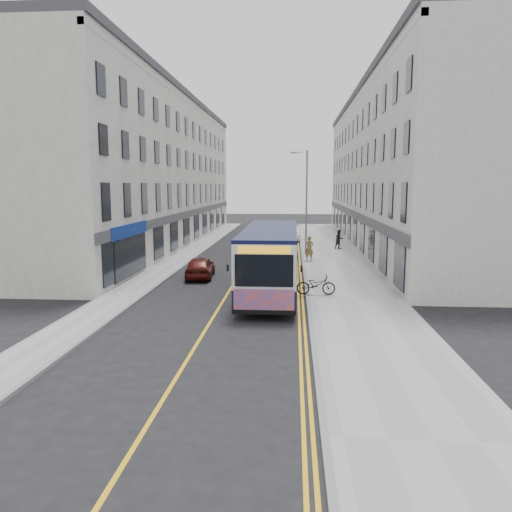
% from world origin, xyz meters
% --- Properties ---
extents(ground, '(140.00, 140.00, 0.00)m').
position_xyz_m(ground, '(0.00, 0.00, 0.00)').
color(ground, black).
rests_on(ground, ground).
extents(pavement_east, '(4.50, 64.00, 0.12)m').
position_xyz_m(pavement_east, '(6.25, 12.00, 0.06)').
color(pavement_east, gray).
rests_on(pavement_east, ground).
extents(pavement_west, '(2.00, 64.00, 0.12)m').
position_xyz_m(pavement_west, '(-5.00, 12.00, 0.06)').
color(pavement_west, gray).
rests_on(pavement_west, ground).
extents(kerb_east, '(0.18, 64.00, 0.13)m').
position_xyz_m(kerb_east, '(4.00, 12.00, 0.07)').
color(kerb_east, slate).
rests_on(kerb_east, ground).
extents(kerb_west, '(0.18, 64.00, 0.13)m').
position_xyz_m(kerb_west, '(-4.00, 12.00, 0.07)').
color(kerb_west, slate).
rests_on(kerb_west, ground).
extents(road_centre_line, '(0.12, 64.00, 0.01)m').
position_xyz_m(road_centre_line, '(0.00, 12.00, 0.00)').
color(road_centre_line, gold).
rests_on(road_centre_line, ground).
extents(road_dbl_yellow_inner, '(0.10, 64.00, 0.01)m').
position_xyz_m(road_dbl_yellow_inner, '(3.55, 12.00, 0.00)').
color(road_dbl_yellow_inner, gold).
rests_on(road_dbl_yellow_inner, ground).
extents(road_dbl_yellow_outer, '(0.10, 64.00, 0.01)m').
position_xyz_m(road_dbl_yellow_outer, '(3.75, 12.00, 0.00)').
color(road_dbl_yellow_outer, gold).
rests_on(road_dbl_yellow_outer, ground).
extents(terrace_east, '(6.00, 46.00, 13.00)m').
position_xyz_m(terrace_east, '(11.50, 21.00, 6.50)').
color(terrace_east, white).
rests_on(terrace_east, ground).
extents(terrace_west, '(6.00, 46.00, 13.00)m').
position_xyz_m(terrace_west, '(-9.00, 21.00, 6.50)').
color(terrace_west, silver).
rests_on(terrace_west, ground).
extents(streetlamp, '(1.32, 0.18, 8.00)m').
position_xyz_m(streetlamp, '(4.17, 14.00, 4.38)').
color(streetlamp, gray).
rests_on(streetlamp, ground).
extents(city_bus, '(2.64, 11.32, 3.29)m').
position_xyz_m(city_bus, '(2.14, 0.37, 1.80)').
color(city_bus, black).
rests_on(city_bus, ground).
extents(bicycle, '(1.88, 0.68, 0.98)m').
position_xyz_m(bicycle, '(4.40, -0.52, 0.61)').
color(bicycle, black).
rests_on(bicycle, pavement_east).
extents(pedestrian_near, '(0.73, 0.58, 1.77)m').
position_xyz_m(pedestrian_near, '(4.40, 10.35, 1.00)').
color(pedestrian_near, olive).
rests_on(pedestrian_near, pavement_east).
extents(pedestrian_far, '(0.96, 0.88, 1.58)m').
position_xyz_m(pedestrian_far, '(7.12, 17.42, 0.91)').
color(pedestrian_far, black).
rests_on(pedestrian_far, pavement_east).
extents(car_white, '(1.54, 4.20, 1.37)m').
position_xyz_m(car_white, '(3.20, 24.35, 0.69)').
color(car_white, white).
rests_on(car_white, ground).
extents(car_maroon, '(1.77, 3.87, 1.29)m').
position_xyz_m(car_maroon, '(-2.17, 4.10, 0.64)').
color(car_maroon, '#48100C').
rests_on(car_maroon, ground).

